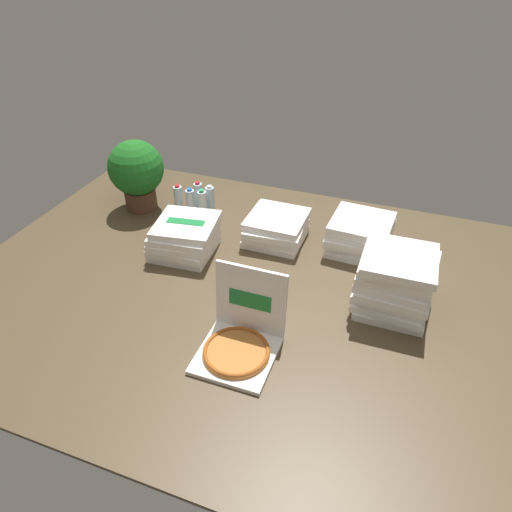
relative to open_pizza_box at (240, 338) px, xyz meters
The scene contains 12 objects.
ground_plane 0.51m from the open_pizza_box, 111.26° to the left, with size 3.20×2.40×0.02m, color #4C3D28.
open_pizza_box is the anchor object (origin of this frame).
pizza_stack_right_far 1.12m from the open_pizza_box, 69.87° to the left, with size 0.39×0.39×0.21m.
pizza_stack_left_near 0.98m from the open_pizza_box, 97.92° to the left, with size 0.38×0.39×0.17m.
pizza_stack_right_mid 0.90m from the open_pizza_box, 134.08° to the left, with size 0.42×0.43×0.21m.
pizza_stack_left_far 0.86m from the open_pizza_box, 41.40° to the left, with size 0.40×0.41×0.34m.
water_bottle_0 1.41m from the open_pizza_box, 123.83° to the left, with size 0.06×0.06×0.21m.
water_bottle_1 1.28m from the open_pizza_box, 123.35° to the left, with size 0.06×0.06×0.21m.
water_bottle_2 1.40m from the open_pizza_box, 129.71° to the left, with size 0.06×0.06×0.21m.
water_bottle_3 1.32m from the open_pizza_box, 126.75° to the left, with size 0.06×0.06×0.21m.
water_bottle_4 1.33m from the open_pizza_box, 120.74° to the left, with size 0.06×0.06×0.21m.
potted_plant 1.59m from the open_pizza_box, 138.66° to the left, with size 0.38×0.38×0.50m.
Camera 1 is at (0.78, -1.88, 1.66)m, focal length 32.14 mm.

